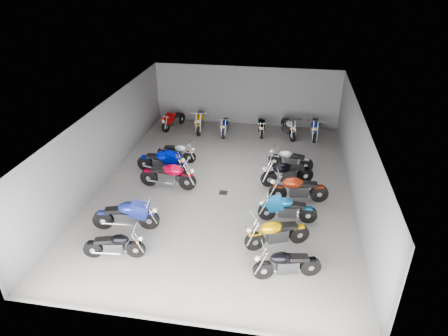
{
  "coord_description": "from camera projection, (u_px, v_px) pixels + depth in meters",
  "views": [
    {
      "loc": [
        2.27,
        -13.83,
        8.36
      ],
      "look_at": [
        -0.01,
        -0.27,
        1.0
      ],
      "focal_mm": 32.0,
      "sensor_mm": 36.0,
      "label": 1
    }
  ],
  "objects": [
    {
      "name": "motorcycle_right_d",
      "position": [
        298.0,
        189.0,
        15.09
      ],
      "size": [
        2.26,
        0.55,
        1.0
      ],
      "rotation": [
        0.0,
        0.0,
        1.72
      ],
      "color": "black",
      "rests_on": "ground"
    },
    {
      "name": "motorcycle_left_e",
      "position": [
        162.0,
        162.0,
        17.03
      ],
      "size": [
        2.29,
        0.56,
        1.01
      ],
      "rotation": [
        0.0,
        0.0,
        -1.72
      ],
      "color": "black",
      "rests_on": "ground"
    },
    {
      "name": "motorcycle_right_f",
      "position": [
        290.0,
        159.0,
        17.42
      ],
      "size": [
        1.99,
        0.48,
        0.87
      ],
      "rotation": [
        0.0,
        0.0,
        1.43
      ],
      "color": "black",
      "rests_on": "ground"
    },
    {
      "name": "motorcycle_back_e",
      "position": [
        289.0,
        127.0,
        20.64
      ],
      "size": [
        0.81,
        2.04,
        0.93
      ],
      "rotation": [
        0.0,
        0.0,
        3.47
      ],
      "color": "black",
      "rests_on": "ground"
    },
    {
      "name": "wall_right",
      "position": [
        358.0,
        161.0,
        14.82
      ],
      "size": [
        0.1,
        14.0,
        3.2
      ],
      "primitive_type": "cube",
      "color": "slate",
      "rests_on": "ground"
    },
    {
      "name": "motorcycle_back_f",
      "position": [
        315.0,
        128.0,
        20.49
      ],
      "size": [
        0.44,
        2.19,
        0.96
      ],
      "rotation": [
        0.0,
        0.0,
        3.12
      ],
      "color": "black",
      "rests_on": "ground"
    },
    {
      "name": "motorcycle_right_c",
      "position": [
        287.0,
        209.0,
        13.97
      ],
      "size": [
        2.08,
        0.43,
        0.91
      ],
      "rotation": [
        0.0,
        0.0,
        1.61
      ],
      "color": "black",
      "rests_on": "ground"
    },
    {
      "name": "wall_left",
      "position": [
        105.0,
        142.0,
        16.28
      ],
      "size": [
        0.1,
        14.0,
        3.2
      ],
      "primitive_type": "cube",
      "color": "slate",
      "rests_on": "ground"
    },
    {
      "name": "motorcycle_left_d",
      "position": [
        168.0,
        175.0,
        15.98
      ],
      "size": [
        2.35,
        0.48,
        1.03
      ],
      "rotation": [
        0.0,
        0.0,
        -1.62
      ],
      "color": "black",
      "rests_on": "ground"
    },
    {
      "name": "motorcycle_right_a",
      "position": [
        287.0,
        264.0,
        11.52
      ],
      "size": [
        1.99,
        0.67,
        0.89
      ],
      "rotation": [
        0.0,
        0.0,
        1.84
      ],
      "color": "black",
      "rests_on": "ground"
    },
    {
      "name": "motorcycle_back_a",
      "position": [
        173.0,
        120.0,
        21.59
      ],
      "size": [
        0.8,
        1.91,
        0.87
      ],
      "rotation": [
        0.0,
        0.0,
        2.79
      ],
      "color": "black",
      "rests_on": "ground"
    },
    {
      "name": "motorcycle_right_b",
      "position": [
        277.0,
        233.0,
        12.73
      ],
      "size": [
        2.05,
        1.01,
        0.96
      ],
      "rotation": [
        0.0,
        0.0,
        1.98
      ],
      "color": "black",
      "rests_on": "ground"
    },
    {
      "name": "motorcycle_left_a",
      "position": [
        115.0,
        245.0,
        12.29
      ],
      "size": [
        1.92,
        0.48,
        0.85
      ],
      "rotation": [
        0.0,
        0.0,
        -1.41
      ],
      "color": "black",
      "rests_on": "ground"
    },
    {
      "name": "ceiling",
      "position": [
        225.0,
        112.0,
        14.78
      ],
      "size": [
        10.0,
        14.0,
        0.04
      ],
      "primitive_type": "cube",
      "color": "black",
      "rests_on": "wall_back"
    },
    {
      "name": "motorcycle_left_f",
      "position": [
        177.0,
        152.0,
        18.13
      ],
      "size": [
        1.88,
        0.47,
        0.83
      ],
      "rotation": [
        0.0,
        0.0,
        -1.73
      ],
      "color": "black",
      "rests_on": "ground"
    },
    {
      "name": "motorcycle_back_d",
      "position": [
        261.0,
        126.0,
        20.89
      ],
      "size": [
        0.45,
        1.86,
        0.82
      ],
      "rotation": [
        0.0,
        0.0,
        3.28
      ],
      "color": "black",
      "rests_on": "ground"
    },
    {
      "name": "motorcycle_back_b",
      "position": [
        200.0,
        120.0,
        21.31
      ],
      "size": [
        0.52,
        2.28,
        1.0
      ],
      "rotation": [
        0.0,
        0.0,
        3.26
      ],
      "color": "black",
      "rests_on": "ground"
    },
    {
      "name": "motorcycle_left_b",
      "position": [
        127.0,
        215.0,
        13.55
      ],
      "size": [
        2.27,
        0.57,
        1.0
      ],
      "rotation": [
        0.0,
        0.0,
        -1.41
      ],
      "color": "black",
      "rests_on": "ground"
    },
    {
      "name": "motorcycle_back_c",
      "position": [
        225.0,
        126.0,
        20.91
      ],
      "size": [
        0.4,
        1.91,
        0.84
      ],
      "rotation": [
        0.0,
        0.0,
        3.19
      ],
      "color": "black",
      "rests_on": "ground"
    },
    {
      "name": "ground",
      "position": [
        225.0,
        186.0,
        16.3
      ],
      "size": [
        14.0,
        14.0,
        0.0
      ],
      "primitive_type": "plane",
      "color": "gray",
      "rests_on": "ground"
    },
    {
      "name": "motorcycle_right_e",
      "position": [
        287.0,
        173.0,
        16.2
      ],
      "size": [
        2.13,
        0.95,
        0.98
      ],
      "rotation": [
        0.0,
        0.0,
        1.94
      ],
      "color": "black",
      "rests_on": "ground"
    },
    {
      "name": "drain_grate",
      "position": [
        223.0,
        193.0,
        15.86
      ],
      "size": [
        0.32,
        0.32,
        0.01
      ],
      "primitive_type": "cube",
      "color": "black",
      "rests_on": "ground"
    },
    {
      "name": "wall_back",
      "position": [
        246.0,
        96.0,
        21.63
      ],
      "size": [
        10.0,
        0.1,
        3.2
      ],
      "primitive_type": "cube",
      "color": "slate",
      "rests_on": "ground"
    }
  ]
}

